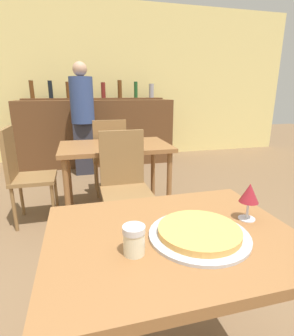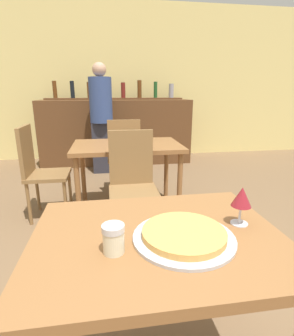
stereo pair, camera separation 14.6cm
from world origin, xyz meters
The scene contains 12 objects.
wall_back centered at (0.00, 4.33, 1.40)m, with size 8.00×0.05×2.80m.
dining_table_near centered at (0.00, 0.00, 0.64)m, with size 0.95×0.73×0.73m.
dining_table_far centered at (0.02, 1.75, 0.65)m, with size 1.09×0.71×0.74m.
bar_counter centered at (0.00, 3.82, 0.55)m, with size 2.60×0.56×1.11m.
bar_back_shelf centered at (0.01, 3.96, 1.19)m, with size 2.39×0.24×0.33m.
chair_far_side_front centered at (0.02, 1.23, 0.53)m, with size 0.40×0.40×0.94m.
chair_far_side_back centered at (0.02, 2.27, 0.53)m, with size 0.40×0.40×0.94m.
chair_far_side_left centered at (-0.86, 1.75, 0.53)m, with size 0.40×0.40×0.94m.
pizza_tray centered at (0.09, -0.05, 0.75)m, with size 0.37×0.37×0.04m.
cheese_shaker centered at (-0.17, -0.09, 0.78)m, with size 0.08×0.08×0.10m.
person_standing centered at (-0.24, 3.24, 0.90)m, with size 0.34×0.34×1.66m.
wine_glass centered at (0.34, 0.03, 0.84)m, with size 0.08×0.08×0.16m.
Camera 1 is at (-0.32, -0.84, 1.25)m, focal length 28.00 mm.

